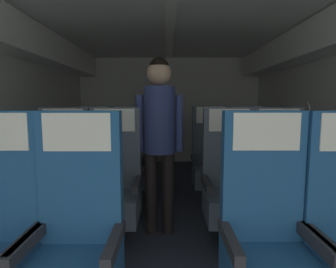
% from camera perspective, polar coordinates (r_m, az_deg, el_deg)
% --- Properties ---
extents(ground, '(3.87, 6.20, 0.02)m').
position_cam_1_polar(ground, '(2.91, 0.72, -18.43)').
color(ground, '#2D3342').
extents(fuselage_shell, '(3.75, 5.85, 2.17)m').
position_cam_1_polar(fuselage_shell, '(2.93, 0.74, 13.48)').
color(fuselage_shell, silver).
rests_on(fuselage_shell, ground).
extents(seat_a_left_aisle, '(0.47, 0.46, 1.18)m').
position_cam_1_polar(seat_a_left_aisle, '(1.58, -18.68, -21.39)').
color(seat_a_left_aisle, '#38383D').
rests_on(seat_a_left_aisle, ground).
extents(seat_a_right_window, '(0.47, 0.46, 1.18)m').
position_cam_1_polar(seat_a_right_window, '(1.61, 20.41, -20.85)').
color(seat_a_right_window, '#38383D').
rests_on(seat_a_right_window, ground).
extents(seat_b_left_window, '(0.47, 0.46, 1.18)m').
position_cam_1_polar(seat_b_left_window, '(2.59, -21.17, -10.26)').
color(seat_b_left_window, '#38383D').
rests_on(seat_b_left_window, ground).
extents(seat_b_left_aisle, '(0.47, 0.46, 1.18)m').
position_cam_1_polar(seat_b_left_aisle, '(2.45, -11.09, -10.91)').
color(seat_b_left_aisle, '#38383D').
rests_on(seat_b_left_aisle, ground).
extents(seat_b_right_aisle, '(0.47, 0.46, 1.18)m').
position_cam_1_polar(seat_b_right_aisle, '(2.59, 22.63, -10.30)').
color(seat_b_right_aisle, '#38383D').
rests_on(seat_b_right_aisle, ground).
extents(seat_b_right_window, '(0.47, 0.46, 1.18)m').
position_cam_1_polar(seat_b_right_window, '(2.47, 13.01, -10.81)').
color(seat_b_right_window, '#38383D').
rests_on(seat_b_right_window, ground).
extents(seat_c_left_window, '(0.47, 0.46, 1.18)m').
position_cam_1_polar(seat_c_left_window, '(3.48, -15.12, -5.75)').
color(seat_c_left_window, '#38383D').
rests_on(seat_c_left_window, ground).
extents(seat_c_left_aisle, '(0.47, 0.46, 1.18)m').
position_cam_1_polar(seat_c_left_aisle, '(3.37, -8.04, -5.98)').
color(seat_c_left_aisle, '#38383D').
rests_on(seat_c_left_aisle, ground).
extents(seat_c_right_aisle, '(0.47, 0.46, 1.18)m').
position_cam_1_polar(seat_c_right_aisle, '(3.49, 16.32, -5.77)').
color(seat_c_right_aisle, '#38383D').
rests_on(seat_c_right_aisle, ground).
extents(seat_c_right_window, '(0.47, 0.46, 1.18)m').
position_cam_1_polar(seat_c_right_window, '(3.40, 9.17, -5.91)').
color(seat_c_right_window, '#38383D').
rests_on(seat_c_right_window, ground).
extents(flight_attendant, '(0.43, 0.28, 1.62)m').
position_cam_1_polar(flight_attendant, '(2.46, -1.64, 1.46)').
color(flight_attendant, black).
rests_on(flight_attendant, ground).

